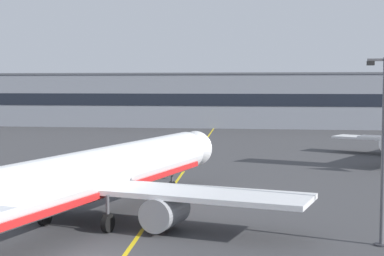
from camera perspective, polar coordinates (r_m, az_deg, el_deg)
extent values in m
cube|color=yellow|center=(64.02, -1.38, -4.96)|extent=(9.90, 179.76, 0.01)
cylinder|color=white|center=(44.50, -9.64, -4.50)|extent=(12.57, 35.82, 3.80)
cone|color=white|center=(61.58, -0.08, -2.04)|extent=(4.14, 3.41, 3.61)
cube|color=red|center=(44.67, -9.62, -5.82)|extent=(11.78, 33.01, 0.44)
cube|color=black|center=(59.77, -0.78, -1.59)|extent=(3.03, 1.77, 0.60)
cube|color=white|center=(45.14, -9.22, -5.47)|extent=(32.19, 12.55, 0.36)
cylinder|color=gray|center=(48.07, -16.19, -6.46)|extent=(3.12, 4.06, 2.30)
cylinder|color=black|center=(49.50, -14.85, -6.13)|extent=(1.94, 0.66, 1.95)
cylinder|color=gray|center=(41.61, -2.57, -7.95)|extent=(3.12, 4.06, 2.30)
cylinder|color=black|center=(43.25, -1.53, -7.48)|extent=(1.94, 0.66, 1.95)
cylinder|color=#4C4C51|center=(57.47, -1.91, -4.53)|extent=(0.24, 0.24, 1.60)
cylinder|color=black|center=(57.63, -1.91, -5.53)|extent=(0.61, 0.97, 0.90)
cylinder|color=#4C4C51|center=(44.60, -13.84, -6.79)|extent=(0.24, 0.24, 1.60)
cylinder|color=black|center=(44.83, -13.82, -8.20)|extent=(0.71, 1.36, 1.30)
cylinder|color=#4C4C51|center=(41.79, -8.03, -7.45)|extent=(0.24, 0.24, 1.60)
cylinder|color=black|center=(42.03, -8.01, -8.95)|extent=(0.71, 1.36, 1.30)
cylinder|color=#515156|center=(39.34, 17.75, -2.23)|extent=(0.28, 0.28, 11.83)
cylinder|color=#333338|center=(40.40, 17.56, -10.52)|extent=(0.90, 0.90, 0.10)
cube|color=black|center=(38.99, 16.62, 5.93)|extent=(0.44, 0.36, 0.28)
cone|color=orange|center=(61.23, -4.02, -5.13)|extent=(0.36, 0.36, 0.55)
cylinder|color=white|center=(61.22, -4.02, -5.11)|extent=(0.23, 0.23, 0.07)
cube|color=orange|center=(61.27, -4.02, -5.37)|extent=(0.44, 0.44, 0.03)
cube|color=gray|center=(143.06, 6.55, 2.57)|extent=(162.02, 12.00, 12.47)
cube|color=black|center=(137.00, 6.49, 2.66)|extent=(155.54, 0.12, 2.80)
cube|color=#595C63|center=(143.03, 6.58, 5.14)|extent=(162.42, 12.40, 0.40)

